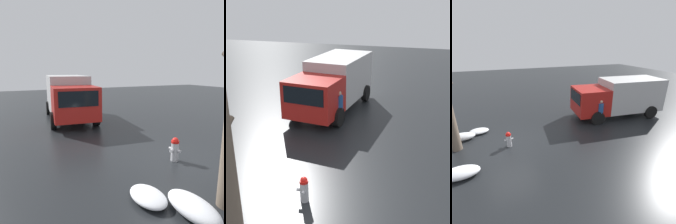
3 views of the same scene
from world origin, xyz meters
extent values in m
plane|color=black|center=(0.00, 0.00, 0.00)|extent=(60.00, 60.00, 0.00)
cylinder|color=#B7B7BC|center=(0.00, 0.00, 0.31)|extent=(0.25, 0.25, 0.63)
cylinder|color=red|center=(0.00, 0.00, 0.67)|extent=(0.26, 0.26, 0.08)
sphere|color=red|center=(0.00, 0.00, 0.71)|extent=(0.21, 0.21, 0.21)
cylinder|color=#B7B7BC|center=(-0.04, 0.17, 0.39)|extent=(0.13, 0.12, 0.11)
cylinder|color=#B7B7BC|center=(-0.17, -0.04, 0.39)|extent=(0.12, 0.11, 0.09)
cylinder|color=#B7B7BC|center=(0.17, 0.04, 0.39)|extent=(0.12, 0.11, 0.09)
cylinder|color=#6B5B4C|center=(-2.48, 0.64, 2.07)|extent=(0.46, 0.46, 4.14)
cylinder|color=#6B5B4C|center=(-2.28, 0.64, 3.23)|extent=(0.53, 0.13, 0.42)
cube|color=red|center=(5.67, 1.79, 1.32)|extent=(2.35, 2.52, 1.74)
cube|color=black|center=(4.60, 1.91, 1.66)|extent=(0.23, 1.93, 0.76)
cube|color=#BCBCBC|center=(8.80, 1.47, 1.56)|extent=(4.39, 2.73, 2.23)
cylinder|color=black|center=(5.66, 0.63, 0.45)|extent=(0.92, 0.37, 0.90)
cylinder|color=black|center=(5.90, 2.93, 0.45)|extent=(0.92, 0.37, 0.90)
cylinder|color=black|center=(9.72, 0.21, 0.45)|extent=(0.92, 0.37, 0.90)
cylinder|color=black|center=(9.96, 2.50, 0.45)|extent=(0.92, 0.37, 0.90)
cylinder|color=#23232D|center=(5.84, 0.65, 0.39)|extent=(0.25, 0.25, 0.79)
cylinder|color=#234C8C|center=(5.84, 0.65, 1.11)|extent=(0.36, 0.36, 0.66)
sphere|color=tan|center=(5.84, 0.65, 1.55)|extent=(0.21, 0.21, 0.21)
camera|label=1|loc=(-5.39, 4.89, 3.02)|focal=35.00mm
camera|label=2|loc=(-7.13, -3.16, 5.74)|focal=50.00mm
camera|label=3|loc=(-0.17, -8.33, 5.01)|focal=28.00mm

